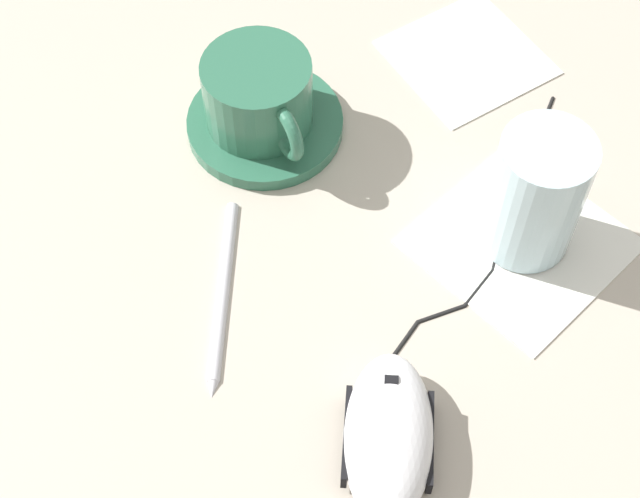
{
  "coord_description": "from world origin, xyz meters",
  "views": [
    {
      "loc": [
        0.3,
        -0.27,
        0.61
      ],
      "look_at": [
        -0.0,
        -0.06,
        0.03
      ],
      "focal_mm": 55.0,
      "sensor_mm": 36.0,
      "label": 1
    }
  ],
  "objects_px": {
    "coffee_cup": "(259,95)",
    "computer_mouse": "(388,436)",
    "saucer": "(265,124)",
    "pen": "(222,292)",
    "drinking_glass": "(536,195)"
  },
  "relations": [
    {
      "from": "computer_mouse",
      "to": "drinking_glass",
      "type": "distance_m",
      "value": 0.2
    },
    {
      "from": "saucer",
      "to": "coffee_cup",
      "type": "distance_m",
      "value": 0.04
    },
    {
      "from": "coffee_cup",
      "to": "computer_mouse",
      "type": "relative_size",
      "value": 0.89
    },
    {
      "from": "computer_mouse",
      "to": "drinking_glass",
      "type": "height_order",
      "value": "drinking_glass"
    },
    {
      "from": "drinking_glass",
      "to": "saucer",
      "type": "bearing_deg",
      "value": -152.52
    },
    {
      "from": "pen",
      "to": "coffee_cup",
      "type": "bearing_deg",
      "value": 137.32
    },
    {
      "from": "coffee_cup",
      "to": "pen",
      "type": "relative_size",
      "value": 0.85
    },
    {
      "from": "saucer",
      "to": "computer_mouse",
      "type": "xyz_separation_m",
      "value": [
        0.27,
        -0.08,
        0.01
      ]
    },
    {
      "from": "saucer",
      "to": "coffee_cup",
      "type": "xyz_separation_m",
      "value": [
        -0.0,
        -0.0,
        0.04
      ]
    },
    {
      "from": "coffee_cup",
      "to": "drinking_glass",
      "type": "relative_size",
      "value": 1.08
    },
    {
      "from": "coffee_cup",
      "to": "pen",
      "type": "height_order",
      "value": "coffee_cup"
    },
    {
      "from": "saucer",
      "to": "computer_mouse",
      "type": "height_order",
      "value": "computer_mouse"
    },
    {
      "from": "coffee_cup",
      "to": "computer_mouse",
      "type": "distance_m",
      "value": 0.28
    },
    {
      "from": "computer_mouse",
      "to": "pen",
      "type": "bearing_deg",
      "value": -169.39
    },
    {
      "from": "drinking_glass",
      "to": "pen",
      "type": "distance_m",
      "value": 0.23
    }
  ]
}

